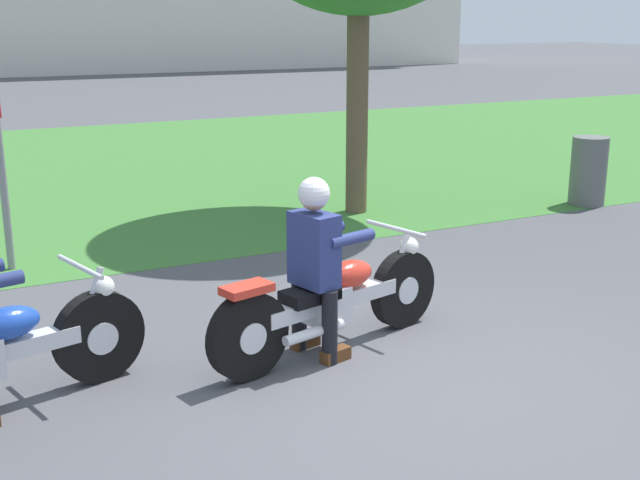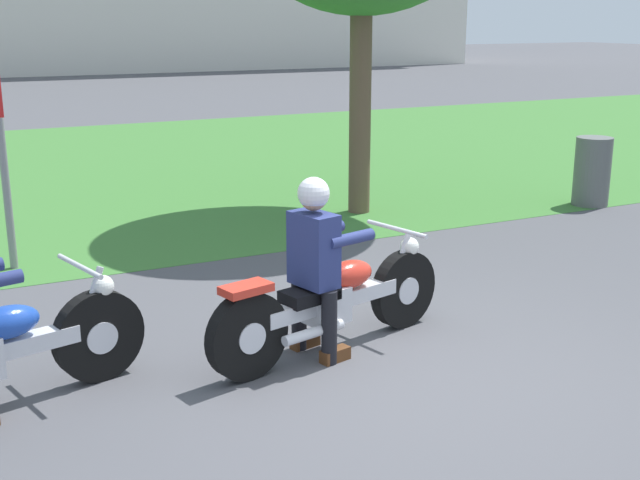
# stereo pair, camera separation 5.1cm
# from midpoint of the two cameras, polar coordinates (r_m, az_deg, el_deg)

# --- Properties ---
(ground) EXTENTS (120.00, 120.00, 0.00)m
(ground) POSITION_cam_midpoint_polar(r_m,az_deg,el_deg) (6.06, 6.48, -9.57)
(ground) COLOR #4C4C51
(grass_verge) EXTENTS (60.00, 12.00, 0.01)m
(grass_verge) POSITION_cam_midpoint_polar(r_m,az_deg,el_deg) (14.58, -14.49, 4.82)
(grass_verge) COLOR #3D7533
(grass_verge) RESTS_ON ground
(motorcycle_lead) EXTENTS (2.23, 0.83, 0.89)m
(motorcycle_lead) POSITION_cam_midpoint_polar(r_m,az_deg,el_deg) (6.36, 0.65, -4.35)
(motorcycle_lead) COLOR black
(motorcycle_lead) RESTS_ON ground
(rider_lead) EXTENTS (0.62, 0.55, 1.41)m
(rider_lead) POSITION_cam_midpoint_polar(r_m,az_deg,el_deg) (6.13, -0.53, -0.95)
(rider_lead) COLOR black
(rider_lead) RESTS_ON ground
(trash_can) EXTENTS (0.49, 0.49, 0.95)m
(trash_can) POSITION_cam_midpoint_polar(r_m,az_deg,el_deg) (11.93, 18.09, 4.59)
(trash_can) COLOR #595E5B
(trash_can) RESTS_ON ground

